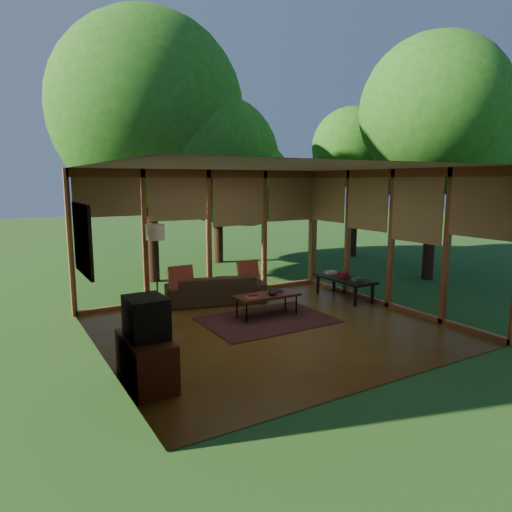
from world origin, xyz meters
TOP-DOWN VIEW (x-y plane):
  - floor at (0.00, 0.00)m, footprint 5.50×5.50m
  - ceiling at (0.00, 0.00)m, footprint 5.50×5.50m
  - wall_left at (-2.75, 0.00)m, footprint 0.04×5.00m
  - wall_front at (0.00, -2.50)m, footprint 5.50×0.04m
  - window_wall_back at (0.00, 2.50)m, footprint 5.50×0.12m
  - window_wall_right at (2.75, 0.00)m, footprint 0.12×5.00m
  - exterior_lawn at (8.00, 8.00)m, footprint 40.00×40.00m
  - tree_nw at (-0.53, 4.70)m, footprint 4.54×4.54m
  - tree_ne at (2.04, 6.36)m, footprint 3.77×3.77m
  - tree_se at (5.48, 1.36)m, footprint 3.59×3.59m
  - tree_far at (6.21, 5.04)m, footprint 2.56×2.56m
  - rug at (0.18, 0.46)m, footprint 2.26×1.60m
  - sofa at (-0.11, 2.00)m, footprint 2.14×1.26m
  - pillow_left at (-0.86, 1.95)m, footprint 0.46×0.25m
  - pillow_right at (0.64, 1.95)m, footprint 0.44×0.23m
  - ct_book_lower at (-0.06, 0.58)m, footprint 0.21×0.17m
  - ct_book_upper at (-0.06, 0.58)m, footprint 0.21×0.17m
  - ct_book_side at (0.54, 0.71)m, footprint 0.24×0.20m
  - ct_bowl at (0.34, 0.53)m, footprint 0.16×0.16m
  - media_cabinet at (-2.47, -1.00)m, footprint 0.50×1.00m
  - television at (-2.45, -1.00)m, footprint 0.45×0.55m
  - console_book_a at (2.40, 0.53)m, footprint 0.21×0.16m
  - console_book_b at (2.40, 0.98)m, footprint 0.25×0.20m
  - console_book_c at (2.40, 1.38)m, footprint 0.25×0.19m
  - floor_lamp at (-1.24, 2.25)m, footprint 0.36×0.36m
  - coffee_table at (0.29, 0.63)m, footprint 1.20×0.50m
  - side_console at (2.40, 0.93)m, footprint 0.60×1.40m
  - wall_painting at (-2.71, 1.40)m, footprint 0.06×1.35m

SIDE VIEW (x-z plane):
  - exterior_lawn at x=8.00m, z-range -0.01..-0.01m
  - floor at x=0.00m, z-range 0.00..0.00m
  - rug at x=0.18m, z-range 0.00..0.01m
  - sofa at x=-0.11m, z-range 0.00..0.59m
  - media_cabinet at x=-2.47m, z-range 0.00..0.60m
  - coffee_table at x=0.29m, z-range 0.18..0.60m
  - side_console at x=2.40m, z-range 0.18..0.64m
  - ct_book_lower at x=-0.06m, z-range 0.42..0.45m
  - ct_book_side at x=0.54m, z-range 0.42..0.46m
  - ct_bowl at x=0.34m, z-range 0.42..0.50m
  - ct_book_upper at x=-0.06m, z-range 0.45..0.48m
  - console_book_c at x=2.40m, z-range 0.46..0.52m
  - console_book_a at x=2.40m, z-range 0.46..0.53m
  - console_book_b at x=2.40m, z-range 0.46..0.55m
  - pillow_right at x=0.64m, z-range 0.37..0.83m
  - pillow_left at x=-0.86m, z-range 0.37..0.85m
  - television at x=-2.45m, z-range 0.60..1.10m
  - wall_left at x=-2.75m, z-range 0.00..2.70m
  - wall_front at x=0.00m, z-range 0.00..2.70m
  - window_wall_back at x=0.00m, z-range 0.00..2.70m
  - window_wall_right at x=2.75m, z-range 0.00..2.70m
  - floor_lamp at x=-1.24m, z-range 0.58..2.23m
  - wall_painting at x=-2.71m, z-range 0.98..2.12m
  - ceiling at x=0.00m, z-range 2.70..2.70m
  - tree_ne at x=2.04m, z-range 0.60..5.59m
  - tree_far at x=6.21m, z-range 1.09..5.88m
  - tree_nw at x=-0.53m, z-range 0.91..7.29m
  - tree_se at x=5.48m, z-range 1.16..7.09m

